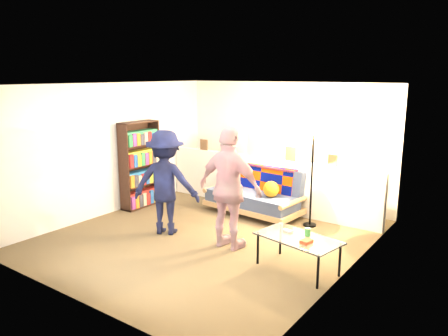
# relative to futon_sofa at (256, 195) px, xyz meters

# --- Properties ---
(ground) EXTENTS (5.00, 5.00, 0.00)m
(ground) POSITION_rel_futon_sofa_xyz_m (0.01, -1.43, -0.36)
(ground) COLOR brown
(ground) RESTS_ON ground
(room_shell) EXTENTS (4.60, 5.05, 2.45)m
(room_shell) POSITION_rel_futon_sofa_xyz_m (0.01, -0.96, 1.31)
(room_shell) COLOR silver
(room_shell) RESTS_ON ground
(half_wall_ledge) EXTENTS (4.45, 0.15, 1.00)m
(half_wall_ledge) POSITION_rel_futon_sofa_xyz_m (0.01, 0.37, 0.14)
(half_wall_ledge) COLOR silver
(half_wall_ledge) RESTS_ON ground
(ledge_decor) EXTENTS (2.97, 0.02, 0.45)m
(ledge_decor) POSITION_rel_futon_sofa_xyz_m (-0.21, 0.35, 0.82)
(ledge_decor) COLOR brown
(ledge_decor) RESTS_ON half_wall_ledge
(futon_sofa) EXTENTS (1.86, 1.00, 0.77)m
(futon_sofa) POSITION_rel_futon_sofa_xyz_m (0.00, 0.00, 0.00)
(futon_sofa) COLOR tan
(futon_sofa) RESTS_ON ground
(bookshelf) EXTENTS (0.28, 0.83, 1.66)m
(bookshelf) POSITION_rel_futon_sofa_xyz_m (-2.07, -0.92, 0.42)
(bookshelf) COLOR black
(bookshelf) RESTS_ON ground
(coffee_table) EXTENTS (1.18, 0.80, 0.57)m
(coffee_table) POSITION_rel_futon_sofa_xyz_m (1.72, -1.73, 0.07)
(coffee_table) COLOR black
(coffee_table) RESTS_ON ground
(floor_lamp) EXTENTS (0.37, 0.29, 1.63)m
(floor_lamp) POSITION_rel_futon_sofa_xyz_m (1.12, -0.01, 0.80)
(floor_lamp) COLOR black
(floor_lamp) RESTS_ON ground
(person_left) EXTENTS (1.25, 1.03, 1.69)m
(person_left) POSITION_rel_futon_sofa_xyz_m (-0.66, -1.70, 0.48)
(person_left) COLOR black
(person_left) RESTS_ON ground
(person_right) EXTENTS (1.08, 0.48, 1.83)m
(person_right) POSITION_rel_futon_sofa_xyz_m (0.54, -1.62, 0.55)
(person_right) COLOR pink
(person_right) RESTS_ON ground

